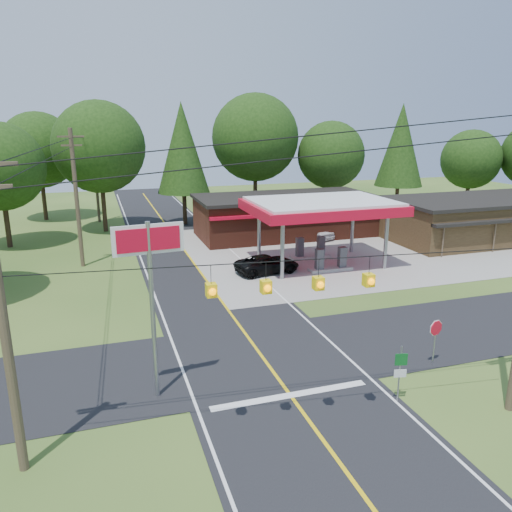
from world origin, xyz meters
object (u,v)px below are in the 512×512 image
object	(u,v)px
big_stop_sign	(150,269)
octagonal_stop_sign	(436,332)
sedan_car	(313,230)
suv_car	(267,264)
gas_canopy	(322,208)

from	to	relation	value
big_stop_sign	octagonal_stop_sign	xyz separation A→B (m)	(12.00, -1.10, -3.66)
sedan_car	octagonal_stop_sign	bearing A→B (deg)	-124.62
suv_car	gas_canopy	bearing A→B (deg)	-87.42
suv_car	octagonal_stop_sign	bearing A→B (deg)	-178.92
sedan_car	suv_car	bearing A→B (deg)	-153.16
octagonal_stop_sign	gas_canopy	bearing A→B (deg)	82.92
sedan_car	big_stop_sign	bearing A→B (deg)	-149.37
gas_canopy	sedan_car	bearing A→B (deg)	69.44
octagonal_stop_sign	sedan_car	bearing A→B (deg)	78.28
gas_canopy	sedan_car	distance (m)	9.24
suv_car	octagonal_stop_sign	size ratio (longest dim) A/B	2.17
octagonal_stop_sign	big_stop_sign	bearing A→B (deg)	174.75
suv_car	octagonal_stop_sign	xyz separation A→B (m)	(2.50, -15.25, 0.93)
gas_canopy	big_stop_sign	size ratio (longest dim) A/B	1.51
suv_car	big_stop_sign	xyz separation A→B (m)	(-9.50, -14.15, 4.60)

